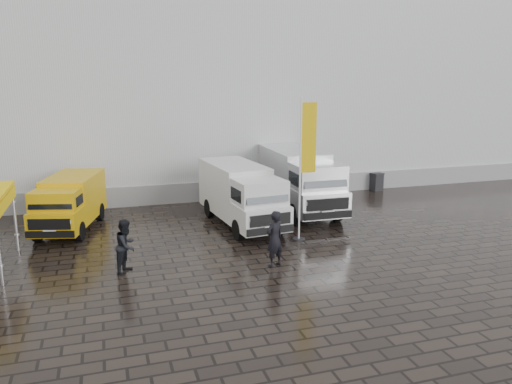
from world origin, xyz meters
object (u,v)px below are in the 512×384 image
at_px(van_white, 241,196).
at_px(person_tent, 126,246).
at_px(van_silver, 300,182).
at_px(person_front, 275,239).
at_px(van_yellow, 70,204).
at_px(flagpole, 305,161).
at_px(wheelie_bin, 377,182).

bearing_deg(van_white, person_tent, -146.98).
height_order(van_white, van_silver, van_silver).
height_order(van_silver, person_front, van_silver).
distance_m(van_yellow, van_white, 7.12).
relative_size(van_white, person_front, 3.07).
height_order(van_white, person_tent, van_white).
distance_m(van_yellow, person_front, 9.32).
bearing_deg(van_white, van_silver, 18.01).
height_order(van_yellow, van_white, van_white).
relative_size(flagpole, person_front, 2.88).
distance_m(flagpole, wheelie_bin, 10.46).
height_order(flagpole, wheelie_bin, flagpole).
relative_size(van_white, person_tent, 3.35).
xyz_separation_m(van_white, flagpole, (1.79, -2.61, 1.85)).
bearing_deg(van_white, flagpole, -61.40).
distance_m(van_white, person_tent, 6.45).
xyz_separation_m(van_yellow, van_silver, (10.24, 0.01, 0.33)).
relative_size(van_yellow, person_front, 2.46).
bearing_deg(wheelie_bin, van_silver, -160.72).
height_order(van_white, flagpole, flagpole).
height_order(wheelie_bin, person_tent, person_tent).
relative_size(van_silver, person_tent, 3.72).
distance_m(van_white, flagpole, 3.66).
relative_size(flagpole, person_tent, 3.14).
xyz_separation_m(person_front, person_tent, (-4.75, 0.98, -0.08)).
relative_size(van_white, wheelie_bin, 5.96).
distance_m(wheelie_bin, person_tent, 16.46).
bearing_deg(van_white, wheelie_bin, 19.49).
distance_m(flagpole, person_front, 3.84).
bearing_deg(van_yellow, van_silver, 14.91).
xyz_separation_m(van_yellow, flagpole, (8.77, -4.04, 2.03)).
bearing_deg(wheelie_bin, van_yellow, -176.72).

